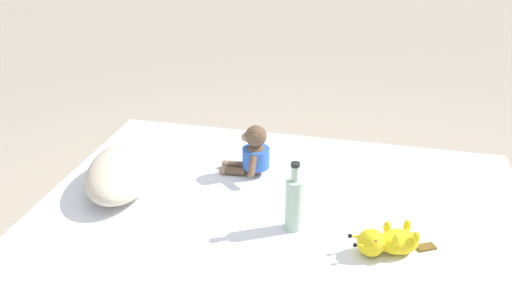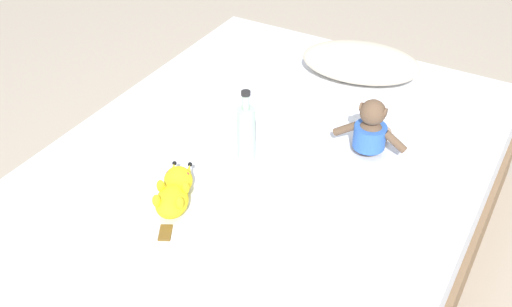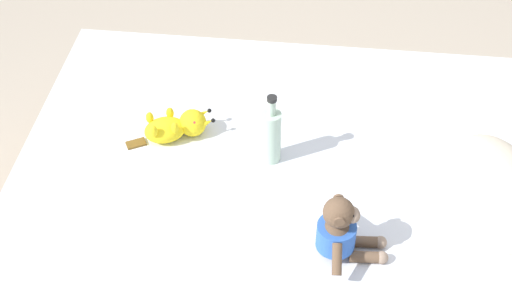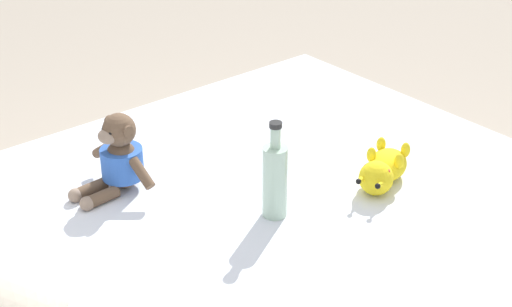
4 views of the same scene
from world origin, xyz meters
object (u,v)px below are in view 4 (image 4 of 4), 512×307
(bed, at_px, (237,290))
(plush_monkey, at_px, (119,159))
(plush_yellow_creature, at_px, (383,170))
(glass_bottle, at_px, (275,179))

(bed, height_order, plush_monkey, plush_monkey)
(plush_monkey, bearing_deg, bed, -152.46)
(bed, height_order, plush_yellow_creature, plush_yellow_creature)
(bed, distance_m, plush_monkey, 0.51)
(plush_monkey, relative_size, plush_yellow_creature, 0.90)
(bed, xyz_separation_m, plush_yellow_creature, (-0.14, -0.43, 0.31))
(plush_yellow_creature, bearing_deg, plush_monkey, 52.06)
(bed, relative_size, plush_yellow_creature, 6.29)
(plush_monkey, xyz_separation_m, plush_yellow_creature, (-0.47, -0.60, -0.05))
(bed, relative_size, glass_bottle, 7.13)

